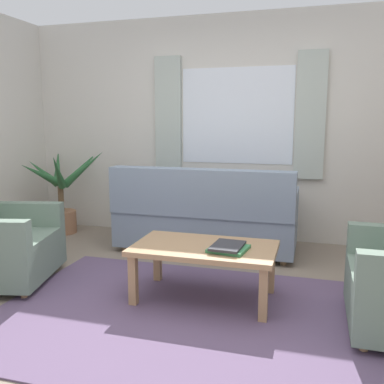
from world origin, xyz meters
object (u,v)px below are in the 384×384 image
(couch, at_px, (205,218))
(book_stack_on_table, at_px, (228,247))
(coffee_table, at_px, (204,253))
(potted_plant, at_px, (62,196))

(couch, height_order, book_stack_on_table, couch)
(couch, distance_m, coffee_table, 1.27)
(couch, xyz_separation_m, potted_plant, (-1.90, 0.23, 0.11))
(coffee_table, bearing_deg, potted_plant, 146.54)
(couch, relative_size, potted_plant, 1.72)
(book_stack_on_table, bearing_deg, couch, 111.34)
(book_stack_on_table, bearing_deg, potted_plant, 147.66)
(coffee_table, relative_size, potted_plant, 1.00)
(coffee_table, xyz_separation_m, book_stack_on_table, (0.20, -0.06, 0.08))
(couch, height_order, coffee_table, couch)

